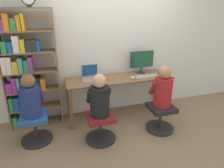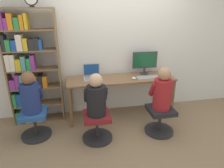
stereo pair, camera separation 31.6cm
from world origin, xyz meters
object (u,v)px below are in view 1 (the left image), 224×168
office_chair_left (160,116)px  bookshelf (24,73)px  person_at_monitor (163,89)px  office_chair_side (35,127)px  keyboard (147,76)px  person_at_laptop (100,98)px  office_chair_right (100,126)px  person_near_shelf (31,98)px  laptop (91,76)px  desktop_monitor (142,61)px

office_chair_left → bookshelf: bearing=160.1°
person_at_monitor → office_chair_side: size_ratio=1.42×
keyboard → person_at_laptop: size_ratio=0.66×
office_chair_right → person_near_shelf: size_ratio=0.73×
person_at_monitor → keyboard: bearing=92.0°
laptop → keyboard: 1.02m
office_chair_right → person_at_monitor: bearing=-0.2°
laptop → person_at_monitor: size_ratio=0.45×
office_chair_right → desktop_monitor: bearing=38.0°
office_chair_right → bookshelf: bearing=144.7°
office_chair_right → person_near_shelf: person_near_shelf is taller
desktop_monitor → person_near_shelf: 2.07m
office_chair_left → person_at_laptop: size_ratio=0.74×
person_at_laptop → laptop: bearing=88.8°
desktop_monitor → office_chair_right: desktop_monitor is taller
desktop_monitor → office_chair_left: 1.11m
bookshelf → person_at_monitor: bearing=-19.8°
office_chair_right → person_at_monitor: (1.04, -0.00, 0.50)m
office_chair_right → person_near_shelf: 1.11m
laptop → office_chair_right: bearing=-91.2°
laptop → keyboard: laptop is taller
office_chair_right → bookshelf: 1.49m
person_at_laptop → office_chair_right: bearing=-90.0°
desktop_monitor → laptop: 1.02m
keyboard → bookshelf: bearing=174.3°
office_chair_right → office_chair_side: same height
office_chair_right → person_near_shelf: (-0.96, 0.27, 0.49)m
bookshelf → office_chair_side: bearing=-78.6°
desktop_monitor → keyboard: size_ratio=1.12×
person_at_laptop → bookshelf: size_ratio=0.33×
desktop_monitor → bookshelf: bearing=-178.7°
person_at_monitor → person_at_laptop: person_at_monitor is taller
bookshelf → office_chair_side: (0.10, -0.49, -0.72)m
keyboard → office_chair_right: bearing=-151.8°
office_chair_left → person_at_laptop: person_at_laptop is taller
person_at_monitor → office_chair_right: bearing=179.8°
keyboard → person_near_shelf: bearing=-172.0°
person_at_monitor → person_at_laptop: bearing=179.6°
desktop_monitor → person_at_laptop: 1.32m
laptop → person_at_laptop: 0.74m
bookshelf → person_near_shelf: size_ratio=3.00×
keyboard → office_chair_left: size_ratio=0.89×
person_near_shelf → keyboard: bearing=8.0°
desktop_monitor → person_at_laptop: size_ratio=0.74×
office_chair_right → office_chair_side: 1.00m
desktop_monitor → person_at_monitor: desktop_monitor is taller
person_at_monitor → person_at_laptop: size_ratio=1.05×
person_at_monitor → bookshelf: bookshelf is taller
laptop → person_at_laptop: size_ratio=0.48×
office_chair_side → keyboard: bearing=8.1°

